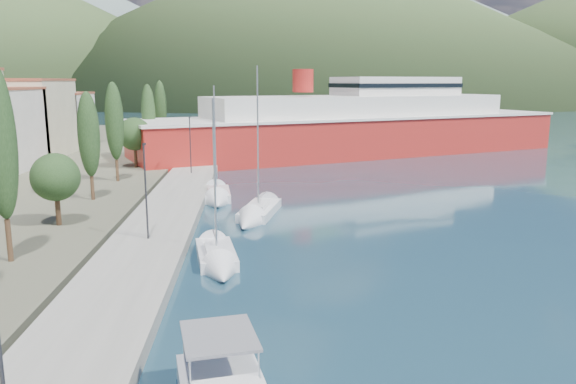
{
  "coord_description": "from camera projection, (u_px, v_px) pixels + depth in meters",
  "views": [
    {
      "loc": [
        -2.3,
        -22.0,
        10.64
      ],
      "look_at": [
        0.0,
        14.0,
        3.5
      ],
      "focal_mm": 35.0,
      "sensor_mm": 36.0,
      "label": 1
    }
  ],
  "objects": [
    {
      "name": "sailboat_mid",
      "position": [
        254.0,
        217.0,
        43.44
      ],
      "size": [
        4.38,
        9.14,
        12.73
      ],
      "color": "silver",
      "rests_on": "ground"
    },
    {
      "name": "lamp_posts",
      "position": [
        151.0,
        183.0,
        36.79
      ],
      "size": [
        0.15,
        47.5,
        6.06
      ],
      "color": "#2D2D33",
      "rests_on": "quay"
    },
    {
      "name": "ferry",
      "position": [
        359.0,
        128.0,
        82.49
      ],
      "size": [
        65.55,
        37.08,
        12.93
      ],
      "color": "#AC211C",
      "rests_on": "ground"
    },
    {
      "name": "hills_near",
      "position": [
        397.0,
        24.0,
        385.02
      ],
      "size": [
        1010.0,
        520.0,
        115.0
      ],
      "color": "#3D542C",
      "rests_on": "ground"
    },
    {
      "name": "quay",
      "position": [
        176.0,
        202.0,
        48.56
      ],
      "size": [
        5.0,
        88.0,
        0.8
      ],
      "primitive_type": "cube",
      "color": "gray",
      "rests_on": "ground"
    },
    {
      "name": "hills_far",
      "position": [
        378.0,
        20.0,
        623.15
      ],
      "size": [
        1480.0,
        900.0,
        180.0
      ],
      "color": "slate",
      "rests_on": "ground"
    },
    {
      "name": "ground",
      "position": [
        261.0,
        124.0,
        141.23
      ],
      "size": [
        1400.0,
        1400.0,
        0.0
      ],
      "primitive_type": "plane",
      "color": "#1C3A4A"
    },
    {
      "name": "tree_row",
      "position": [
        109.0,
        133.0,
        53.47
      ],
      "size": [
        3.83,
        62.37,
        11.02
      ],
      "color": "#47301E",
      "rests_on": "land_strip"
    },
    {
      "name": "sailboat_far",
      "position": [
        217.0,
        199.0,
        50.08
      ],
      "size": [
        3.08,
        7.81,
        11.22
      ],
      "color": "silver",
      "rests_on": "ground"
    },
    {
      "name": "sailboat_near",
      "position": [
        219.0,
        264.0,
        32.28
      ],
      "size": [
        3.24,
        7.58,
        10.54
      ],
      "color": "silver",
      "rests_on": "ground"
    }
  ]
}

